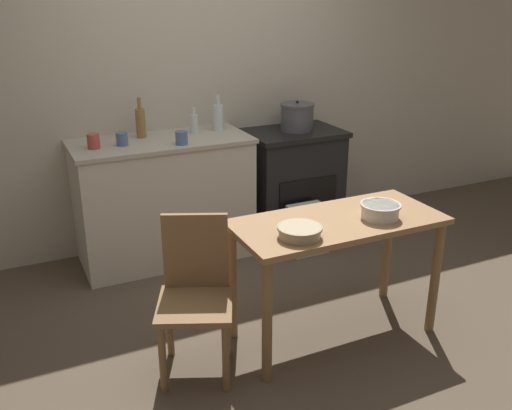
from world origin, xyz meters
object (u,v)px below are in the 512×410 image
Objects in this scene: mixing_bowl_small at (380,210)px; bottle_mid_left at (194,123)px; mixing_bowl_large at (300,231)px; cup_center_left at (122,139)px; chair at (195,291)px; bottle_left at (218,117)px; stove at (292,182)px; stock_pot at (297,117)px; bottle_far_left at (140,122)px; flour_sack at (307,229)px; cup_center at (93,141)px; work_table at (337,239)px; cup_center_right at (181,138)px.

bottle_mid_left is (-0.54, 1.66, 0.22)m from mixing_bowl_small.
cup_center_left is at bearing 110.14° from mixing_bowl_large.
chair is 3.16× the size of bottle_left.
cup_center_left is (-0.79, -0.14, -0.06)m from bottle_left.
cup_center_left reaches higher than stove.
stock_pot is 0.94× the size of bottle_far_left.
stove reaches higher than flour_sack.
stove is 0.51m from flour_sack.
mixing_bowl_small is (-0.31, -1.60, 0.36)m from stove.
bottle_left is at bearing 101.41° from mixing_bowl_small.
flour_sack is at bearing -14.69° from cup_center_left.
bottle_left is 1.39× the size of bottle_mid_left.
chair is 1.48m from cup_center_left.
mixing_bowl_large is 1.76m from cup_center.
mixing_bowl_small reaches higher than work_table.
stove is at bearing -4.14° from bottle_far_left.
mixing_bowl_small is 1.57m from cup_center_right.
work_table is 5.28× the size of mixing_bowl_small.
cup_center_right is (-0.18, 1.41, 0.21)m from mixing_bowl_large.
stove is 1.54m from cup_center_left.
bottle_far_left is 0.39m from cup_center_right.
cup_center_left reaches higher than flour_sack.
flour_sack is 1.78m from cup_center.
cup_center is at bearing 165.38° from cup_center_right.
mixing_bowl_small is at bearing 15.70° from chair.
flour_sack is at bearing -11.76° from cup_center_right.
bottle_far_left reaches higher than cup_center_left.
mixing_bowl_large is 0.88× the size of bottle_left.
bottle_mid_left is 2.10× the size of cup_center_left.
bottle_far_left is at bearing 23.93° from cup_center.
cup_center is (-1.33, 1.52, 0.20)m from mixing_bowl_small.
mixing_bowl_large is at bearing -175.76° from mixing_bowl_small.
cup_center reaches higher than mixing_bowl_large.
stove is 1.40m from bottle_far_left.
bottle_mid_left is (-0.76, 0.49, 0.84)m from flour_sack.
bottle_left is 1.00m from cup_center.
flour_sack is 1.14m from bottle_left.
bottle_far_left is at bearing 108.29° from chair.
bottle_mid_left reaches higher than work_table.
stock_pot is at bearing -4.03° from bottle_mid_left.
bottle_mid_left reaches higher than stock_pot.
bottle_far_left is at bearing 42.69° from cup_center_left.
cup_center_right is (0.35, 1.22, 0.54)m from chair.
stove is 3.69× the size of mixing_bowl_large.
bottle_far_left reaches higher than stock_pot.
cup_center_right is at bearing -167.41° from stove.
bottle_far_left is (-1.28, 0.10, 0.06)m from stock_pot.
chair is at bearing -95.24° from bottle_far_left.
cup_center_right reaches higher than mixing_bowl_small.
mixing_bowl_large is 0.82× the size of bottle_far_left.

